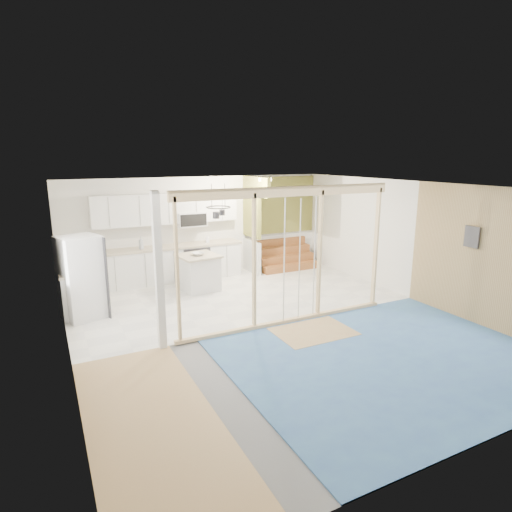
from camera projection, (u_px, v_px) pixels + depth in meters
name	position (u px, v px, depth m)	size (l,w,h in m)	color
room	(274.00, 259.00, 7.74)	(7.01, 8.01, 2.61)	slate
floor_overlays	(275.00, 324.00, 8.12)	(7.00, 8.00, 0.03)	silver
stud_frame	(261.00, 244.00, 7.55)	(4.66, 0.14, 2.60)	beige
base_cabinets	(146.00, 270.00, 10.15)	(4.45, 2.24, 0.93)	white
upper_cabinets	(170.00, 210.00, 10.57)	(3.60, 0.41, 0.85)	white
green_partition	(274.00, 236.00, 11.89)	(2.25, 1.51, 2.60)	olive
pot_rack	(218.00, 210.00, 9.09)	(0.52, 0.52, 0.72)	black
sheathing_panel	(502.00, 262.00, 7.52)	(0.02, 4.00, 2.60)	tan
electrical_panel	(472.00, 237.00, 7.94)	(0.04, 0.30, 0.40)	#3D3D42
ceiling_light	(265.00, 179.00, 10.67)	(0.32, 0.32, 0.08)	#FFEABF
fridge	(82.00, 278.00, 8.24)	(0.90, 0.87, 1.64)	silver
island	(199.00, 273.00, 10.06)	(0.99, 0.99, 0.86)	silver
bowl	(198.00, 254.00, 9.91)	(0.29, 0.29, 0.07)	silver
soap_bottle_a	(141.00, 243.00, 10.22)	(0.12, 0.12, 0.31)	#9FA6B1
soap_bottle_b	(208.00, 239.00, 11.04)	(0.09, 0.09, 0.20)	white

